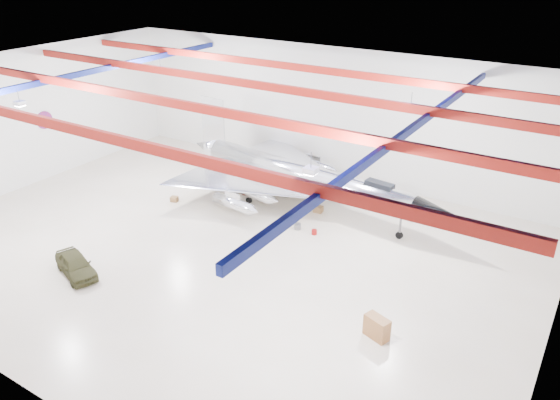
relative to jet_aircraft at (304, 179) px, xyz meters
The scene contains 16 objects.
floor 8.75m from the jet_aircraft, 100.26° to the right, with size 40.00×40.00×0.00m, color #C3B39B.
wall_back 7.57m from the jet_aircraft, 102.68° to the left, with size 40.00×40.00×0.00m, color silver.
wall_left 23.28m from the jet_aircraft, 158.86° to the right, with size 30.00×30.00×0.00m, color silver.
ceiling 12.14m from the jet_aircraft, 100.26° to the right, with size 40.00×40.00×0.00m, color #0A0F38.
ceiling_structure 11.67m from the jet_aircraft, 100.26° to the right, with size 39.50×29.50×1.08m.
wall_roundel 22.52m from the jet_aircraft, 163.60° to the right, with size 1.50×1.50×0.10m, color #B21414.
jet_aircraft is the anchor object (origin of this frame).
jeep 17.25m from the jet_aircraft, 113.42° to the right, with size 1.59×3.95×1.34m, color #36351B.
desk 15.95m from the jet_aircraft, 46.15° to the right, with size 1.32×0.66×1.21m, color brown.
crate_ply 10.34m from the jet_aircraft, 152.39° to the right, with size 0.56×0.45×0.39m, color olive.
toolbox_red 5.60m from the jet_aircraft, 153.56° to the right, with size 0.42×0.34×0.29m, color maroon.
engine_drum 4.36m from the jet_aircraft, 65.67° to the right, with size 0.47×0.47×0.42m, color #59595B.
parts_bin 2.55m from the jet_aircraft, 12.05° to the right, with size 0.68×0.54×0.47m, color olive.
crate_small 6.56m from the jet_aircraft, 167.52° to the right, with size 0.37×0.30×0.26m, color #59595B.
tool_chest 5.06m from the jet_aircraft, 50.15° to the right, with size 0.38×0.38×0.34m, color maroon.
spares_box 3.86m from the jet_aircraft, 51.75° to the left, with size 0.38×0.38×0.34m, color #59595B.
Camera 1 is at (20.31, -24.69, 18.31)m, focal length 35.00 mm.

